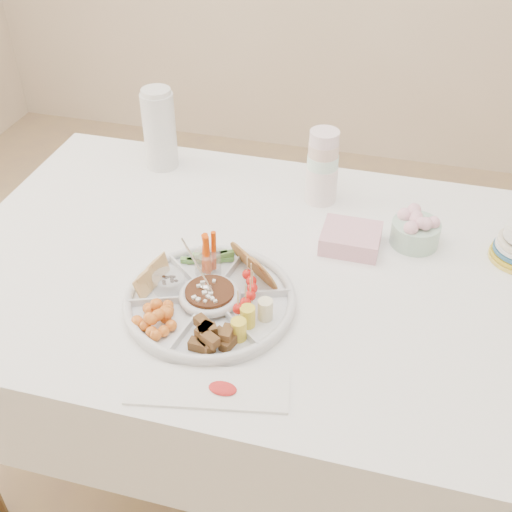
# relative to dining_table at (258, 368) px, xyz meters

# --- Properties ---
(floor) EXTENTS (4.00, 4.00, 0.00)m
(floor) POSITION_rel_dining_table_xyz_m (0.00, 0.00, -0.38)
(floor) COLOR tan
(floor) RESTS_ON ground
(dining_table) EXTENTS (1.52, 1.02, 0.76)m
(dining_table) POSITION_rel_dining_table_xyz_m (0.00, 0.00, 0.00)
(dining_table) COLOR white
(dining_table) RESTS_ON floor
(party_tray) EXTENTS (0.49, 0.49, 0.04)m
(party_tray) POSITION_rel_dining_table_xyz_m (-0.06, -0.18, 0.40)
(party_tray) COLOR white
(party_tray) RESTS_ON dining_table
(bean_dip) EXTENTS (0.14, 0.14, 0.04)m
(bean_dip) POSITION_rel_dining_table_xyz_m (-0.06, -0.18, 0.41)
(bean_dip) COLOR #3E220E
(bean_dip) RESTS_ON party_tray
(tortillas) EXTENTS (0.14, 0.14, 0.06)m
(tortillas) POSITION_rel_dining_table_xyz_m (0.02, -0.08, 0.42)
(tortillas) COLOR #96572A
(tortillas) RESTS_ON party_tray
(carrot_cucumber) EXTENTS (0.16, 0.16, 0.11)m
(carrot_cucumber) POSITION_rel_dining_table_xyz_m (-0.11, -0.06, 0.44)
(carrot_cucumber) COLOR #E14604
(carrot_cucumber) RESTS_ON party_tray
(pita_raisins) EXTENTS (0.13, 0.13, 0.06)m
(pita_raisins) POSITION_rel_dining_table_xyz_m (-0.19, -0.16, 0.42)
(pita_raisins) COLOR #B77D48
(pita_raisins) RESTS_ON party_tray
(cherries) EXTENTS (0.15, 0.15, 0.05)m
(cherries) POSITION_rel_dining_table_xyz_m (-0.15, -0.28, 0.42)
(cherries) COLOR #FFA837
(cherries) RESTS_ON party_tray
(granola_chunks) EXTENTS (0.13, 0.13, 0.04)m
(granola_chunks) POSITION_rel_dining_table_xyz_m (-0.02, -0.30, 0.42)
(granola_chunks) COLOR #48351A
(granola_chunks) RESTS_ON party_tray
(banana_tomato) EXTENTS (0.14, 0.14, 0.09)m
(banana_tomato) POSITION_rel_dining_table_xyz_m (0.06, -0.20, 0.44)
(banana_tomato) COLOR #E9DF88
(banana_tomato) RESTS_ON party_tray
(cup_stack) EXTENTS (0.10, 0.10, 0.24)m
(cup_stack) POSITION_rel_dining_table_xyz_m (0.10, 0.32, 0.50)
(cup_stack) COLOR white
(cup_stack) RESTS_ON dining_table
(thermos) EXTENTS (0.12, 0.12, 0.25)m
(thermos) POSITION_rel_dining_table_xyz_m (-0.40, 0.39, 0.50)
(thermos) COLOR silver
(thermos) RESTS_ON dining_table
(flower_bowl) EXTENTS (0.13, 0.13, 0.09)m
(flower_bowl) POSITION_rel_dining_table_xyz_m (0.36, 0.18, 0.42)
(flower_bowl) COLOR #91B89C
(flower_bowl) RESTS_ON dining_table
(napkin_stack) EXTENTS (0.15, 0.13, 0.05)m
(napkin_stack) POSITION_rel_dining_table_xyz_m (0.21, 0.13, 0.40)
(napkin_stack) COLOR #E1A0B2
(napkin_stack) RESTS_ON dining_table
(placemat) EXTENTS (0.33, 0.16, 0.01)m
(placemat) POSITION_rel_dining_table_xyz_m (0.01, -0.41, 0.38)
(placemat) COLOR silver
(placemat) RESTS_ON dining_table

